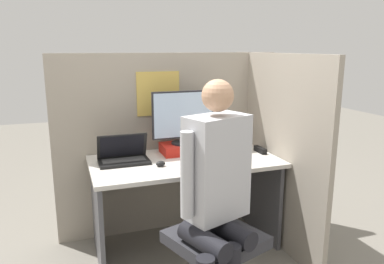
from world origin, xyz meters
name	(u,v)px	position (x,y,z in m)	size (l,w,h in m)	color
cubicle_panel_back	(171,143)	(0.00, 0.74, 0.75)	(1.88, 0.05, 1.48)	gray
cubicle_panel_right	(274,149)	(0.72, 0.29, 0.74)	(0.04, 1.36, 1.48)	gray
desk	(185,182)	(0.00, 0.36, 0.53)	(1.38, 0.71, 0.71)	beige
paper_box	(184,148)	(0.05, 0.54, 0.75)	(0.35, 0.23, 0.08)	red
monitor	(183,117)	(0.05, 0.54, 0.99)	(0.50, 0.19, 0.42)	#232328
laptop	(124,157)	(-0.44, 0.44, 0.75)	(0.36, 0.21, 0.21)	black
mouse	(161,164)	(-0.21, 0.26, 0.73)	(0.07, 0.05, 0.04)	black
stapler	(260,150)	(0.63, 0.35, 0.73)	(0.04, 0.14, 0.04)	black
carrot_toy	(228,162)	(0.25, 0.14, 0.73)	(0.05, 0.16, 0.05)	orange
office_chair	(215,212)	(-0.02, -0.28, 0.57)	(0.59, 0.63, 1.12)	#2D2D33
person	(217,188)	(-0.08, -0.44, 0.79)	(0.46, 0.50, 1.36)	black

